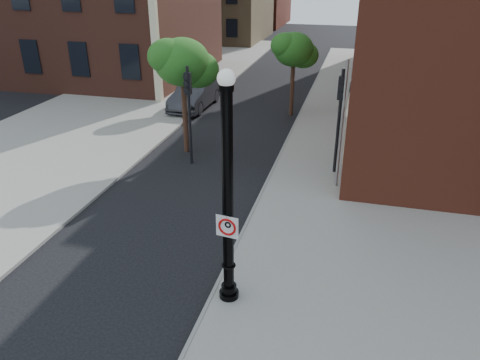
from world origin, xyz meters
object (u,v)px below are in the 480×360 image
(traffic_signal_left, at_px, (188,100))
(traffic_signal_right, at_px, (340,106))
(lamppost, at_px, (228,206))
(parked_car, at_px, (195,94))
(no_parking_sign, at_px, (227,227))

(traffic_signal_left, bearing_deg, traffic_signal_right, -3.18)
(lamppost, distance_m, parked_car, 18.36)
(lamppost, xyz_separation_m, traffic_signal_left, (-4.17, 8.54, 0.07))
(traffic_signal_left, bearing_deg, no_parking_sign, -71.50)
(parked_car, bearing_deg, lamppost, -66.56)
(parked_car, xyz_separation_m, traffic_signal_right, (9.03, -7.91, 2.16))
(lamppost, bearing_deg, parked_car, 112.27)
(lamppost, relative_size, no_parking_sign, 10.51)
(traffic_signal_right, bearing_deg, no_parking_sign, -97.69)
(no_parking_sign, height_order, traffic_signal_right, traffic_signal_right)
(traffic_signal_left, relative_size, traffic_signal_right, 0.97)
(parked_car, height_order, traffic_signal_right, traffic_signal_right)
(no_parking_sign, xyz_separation_m, traffic_signal_left, (-4.19, 8.70, 0.55))
(traffic_signal_left, distance_m, traffic_signal_right, 6.30)
(no_parking_sign, xyz_separation_m, parked_car, (-6.94, 17.05, -1.53))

